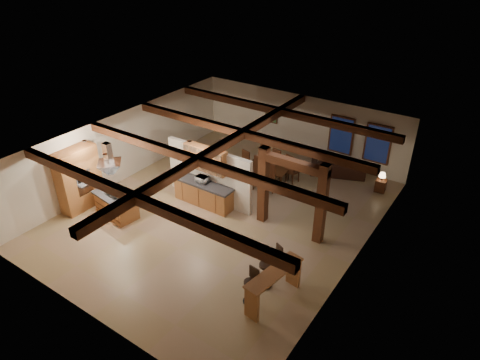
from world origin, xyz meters
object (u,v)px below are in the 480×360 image
(kitchen_island, at_px, (116,204))
(sofa, at_px, (338,167))
(bar_counter, at_px, (274,281))
(dining_table, at_px, (267,174))

(kitchen_island, relative_size, sofa, 0.80)
(sofa, height_order, bar_counter, bar_counter)
(sofa, distance_m, bar_counter, 8.07)
(kitchen_island, relative_size, bar_counter, 0.90)
(bar_counter, bearing_deg, dining_table, 122.65)
(sofa, bearing_deg, kitchen_island, 31.48)
(kitchen_island, xyz_separation_m, dining_table, (3.25, 5.28, -0.13))
(bar_counter, bearing_deg, sofa, 100.30)
(kitchen_island, bearing_deg, bar_counter, -3.90)
(dining_table, relative_size, bar_counter, 0.84)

